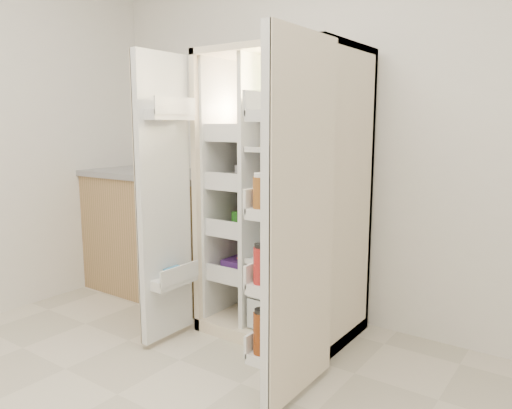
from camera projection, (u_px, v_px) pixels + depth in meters
The scene contains 5 objects.
wall_back at pixel (341, 124), 3.22m from camera, with size 4.00×0.02×2.70m, color silver.
refrigerator at pixel (289, 218), 3.14m from camera, with size 0.92×0.70×1.80m.
freezer_door at pixel (164, 200), 2.93m from camera, with size 0.15×0.40×1.72m.
fridge_door at pixel (296, 227), 2.30m from camera, with size 0.17×0.58×1.72m.
kitchen_counter at pixel (159, 230), 3.94m from camera, with size 1.35×0.72×0.98m.
Camera 1 is at (1.43, -0.98, 1.34)m, focal length 34.00 mm.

